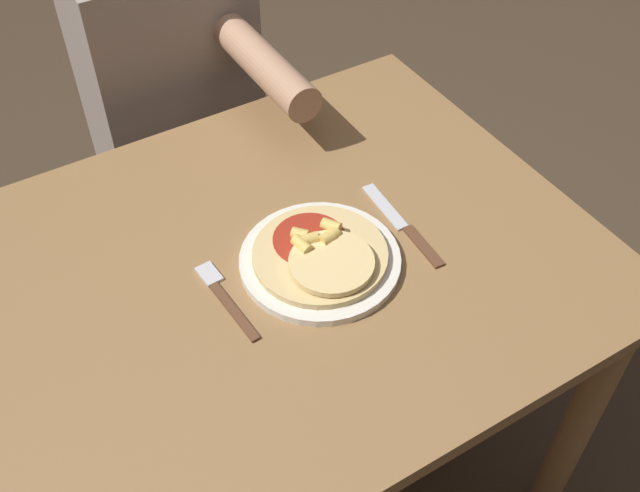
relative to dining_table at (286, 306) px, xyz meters
name	(u,v)px	position (x,y,z in m)	size (l,w,h in m)	color
ground_plane	(295,471)	(0.00, 0.00, -0.60)	(8.00, 8.00, 0.00)	#423323
dining_table	(286,306)	(0.00, 0.00, 0.00)	(0.99, 0.82, 0.72)	olive
plate	(320,260)	(0.04, -0.04, 0.13)	(0.26, 0.26, 0.01)	silver
pizza	(322,254)	(0.04, -0.04, 0.14)	(0.22, 0.22, 0.04)	#DBBC7A
fork	(224,296)	(-0.12, -0.02, 0.12)	(0.03, 0.18, 0.00)	brown
knife	(403,226)	(0.21, -0.04, 0.12)	(0.03, 0.22, 0.00)	brown
person_diner	(173,85)	(0.06, 0.62, 0.07)	(0.35, 0.52, 1.15)	#2D2D38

